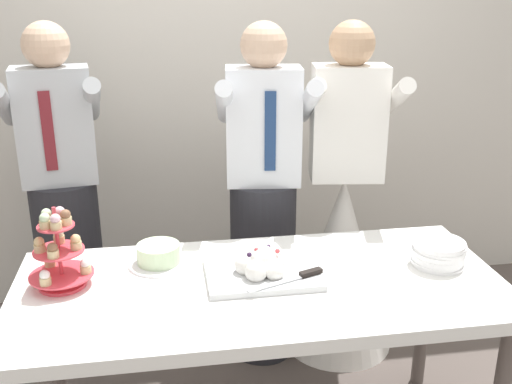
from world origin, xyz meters
TOP-DOWN VIEW (x-y plane):
  - rear_wall at (0.00, 1.46)m, footprint 5.20×0.10m
  - dessert_table at (0.00, 0.00)m, footprint 1.80×0.80m
  - cupcake_stand at (-0.72, 0.09)m, footprint 0.23×0.23m
  - main_cake_tray at (0.01, 0.05)m, footprint 0.43×0.32m
  - plate_stack at (0.71, 0.04)m, footprint 0.21×0.21m
  - round_cake at (-0.37, 0.21)m, footprint 0.24×0.24m
  - person_groom at (0.13, 0.71)m, footprint 0.51×0.54m
  - person_bride at (0.54, 0.71)m, footprint 0.56×0.56m
  - person_guest at (-0.82, 0.87)m, footprint 0.52×0.54m

SIDE VIEW (x-z plane):
  - person_bride at x=0.54m, z-range -0.25..1.41m
  - dessert_table at x=0.00m, z-range 0.31..1.09m
  - person_groom at x=0.13m, z-range -0.08..1.58m
  - person_guest at x=-0.82m, z-range -0.08..1.58m
  - round_cake at x=-0.37m, z-range 0.77..0.85m
  - main_cake_tray at x=0.01m, z-range 0.75..0.88m
  - plate_stack at x=0.71m, z-range 0.78..0.87m
  - cupcake_stand at x=-0.72m, z-range 0.75..1.06m
  - rear_wall at x=0.00m, z-range 0.00..2.90m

